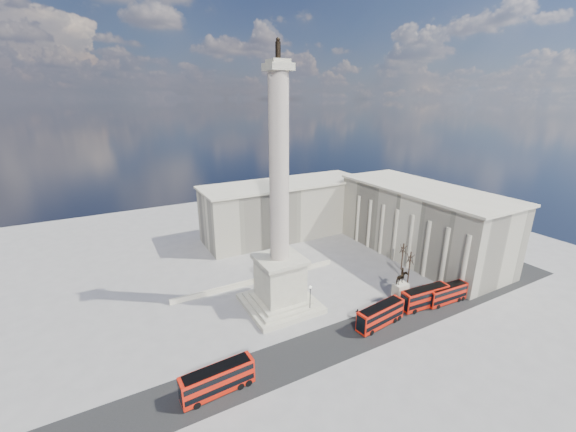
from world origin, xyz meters
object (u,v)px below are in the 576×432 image
Objects in this scene: pedestrian_walking at (393,303)px; pedestrian_crossing at (358,313)px; red_bus_b at (381,315)px; nelsons_column at (280,247)px; red_bus_a at (218,380)px; red_bus_c at (425,297)px; red_bus_d at (447,294)px; victorian_lamp at (310,298)px; equestrian_statue at (400,290)px; pedestrian_standing at (394,303)px.

pedestrian_walking is 0.83× the size of pedestrian_crossing.
red_bus_b is 5.67× the size of pedestrian_crossing.
nelsons_column is 4.63× the size of red_bus_a.
red_bus_c reaches higher than red_bus_d.
nelsons_column is at bearing 122.22° from victorian_lamp.
red_bus_b is 1.38× the size of equestrian_statue.
equestrian_statue is at bearing 18.24° from red_bus_b.
red_bus_d is 6.27× the size of pedestrian_walking.
pedestrian_standing is at bearing -19.19° from victorian_lamp.
red_bus_a is at bearing -172.31° from equestrian_statue.
red_bus_c is at bearing -21.77° from victorian_lamp.
red_bus_d is (49.04, 0.49, -0.20)m from red_bus_a.
pedestrian_standing is (-2.63, -1.00, -1.87)m from equestrian_statue.
red_bus_a reaches higher than pedestrian_walking.
nelsons_column is 4.60× the size of red_bus_c.
nelsons_column is at bearing 18.65° from pedestrian_crossing.
victorian_lamp reaches higher than pedestrian_standing.
equestrian_statue is at bearing 4.72° from red_bus_a.
red_bus_b is 1.09× the size of red_bus_d.
pedestrian_crossing is at bearing -30.22° from pedestrian_standing.
pedestrian_walking is (6.70, 3.44, -1.45)m from red_bus_b.
red_bus_c is at bearing -130.74° from pedestrian_crossing.
victorian_lamp reaches higher than pedestrian_walking.
victorian_lamp is at bearing 129.67° from red_bus_b.
pedestrian_standing is at bearing 19.92° from red_bus_b.
red_bus_c is at bearing -0.99° from red_bus_a.
victorian_lamp is at bearing -57.78° from nelsons_column.
equestrian_statue reaches higher than pedestrian_walking.
pedestrian_standing is at bearing 3.77° from red_bus_a.
nelsons_column is 26.32× the size of pedestrian_crossing.
pedestrian_crossing is (-11.55, -0.50, -1.72)m from equestrian_statue.
red_bus_a is at bearing -138.62° from nelsons_column.
nelsons_column is at bearing 156.28° from red_bus_d.
red_bus_c is (43.78, 1.51, 0.00)m from red_bus_a.
pedestrian_walking is (-5.50, 3.02, -1.49)m from red_bus_c.
nelsons_column is at bearing 155.25° from equestrian_statue.
equestrian_statue is at bearing -24.75° from nelsons_column.
pedestrian_walking is at bearing -26.99° from pedestrian_standing.
victorian_lamp reaches higher than red_bus_d.
nelsons_column is 19.76m from pedestrian_crossing.
red_bus_c is 6.40m from pedestrian_standing.
pedestrian_crossing is at bearing 169.98° from red_bus_d.
red_bus_a is 41.34m from equestrian_statue.
equestrian_statue is 4.83× the size of pedestrian_standing.
pedestrian_crossing is (-19.62, 4.54, -1.12)m from red_bus_d.
nelsons_column is 22.72m from red_bus_b.
pedestrian_crossing is (-8.91, 0.50, 0.14)m from pedestrian_standing.
red_bus_d is at bearing 132.34° from pedestrian_standing.
victorian_lamp is at bearing 28.45° from pedestrian_crossing.
victorian_lamp is at bearing 163.24° from red_bus_d.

